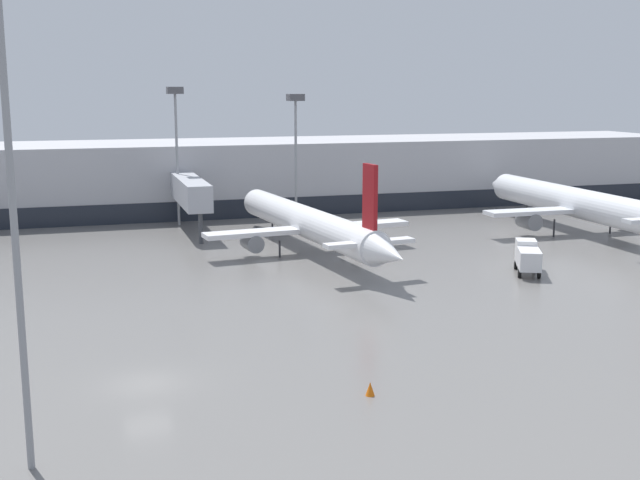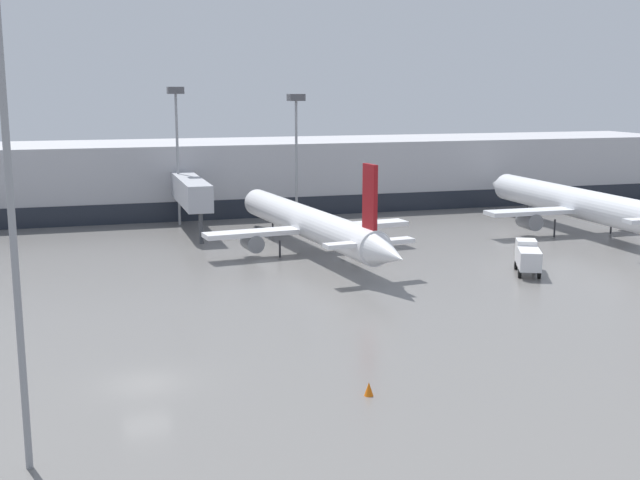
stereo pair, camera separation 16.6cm
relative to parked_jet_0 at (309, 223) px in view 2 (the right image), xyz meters
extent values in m
plane|color=slate|center=(-18.17, -31.31, -2.95)|extent=(320.00, 320.00, 0.00)
cube|color=#B2B2B7|center=(-18.17, 30.69, 1.55)|extent=(160.00, 16.00, 9.00)
cube|color=#1E232D|center=(-18.17, 22.64, -1.75)|extent=(156.80, 0.10, 2.40)
cube|color=#A8AAB2|center=(-9.34, 14.96, 1.65)|extent=(2.60, 15.46, 2.80)
cylinder|color=#3F4247|center=(-9.34, 7.83, -1.35)|extent=(0.44, 0.44, 3.20)
cylinder|color=white|center=(-0.08, 0.68, 0.04)|extent=(6.37, 29.76, 2.99)
cone|color=white|center=(-1.97, 17.02, 0.04)|extent=(3.20, 3.59, 2.84)
cone|color=white|center=(1.88, -16.26, 0.04)|extent=(3.18, 4.76, 2.69)
cube|color=white|center=(0.01, -0.06, -0.55)|extent=(20.93, 4.66, 0.44)
cube|color=white|center=(1.49, -12.85, 0.34)|extent=(8.00, 2.18, 0.35)
cube|color=maroon|center=(1.49, -12.85, 3.88)|extent=(0.59, 2.08, 5.89)
cylinder|color=slate|center=(-5.78, -0.73, -1.46)|extent=(1.92, 2.69, 1.64)
cylinder|color=slate|center=(5.79, 0.61, -1.46)|extent=(1.92, 2.69, 1.64)
cylinder|color=#2D2D33|center=(-1.19, 10.24, -2.13)|extent=(0.20, 0.20, 1.65)
cylinder|color=#2D2D33|center=(-3.21, -1.18, -2.13)|extent=(0.20, 0.20, 1.65)
cylinder|color=#2D2D33|center=(3.40, -0.41, -2.13)|extent=(0.20, 0.20, 1.65)
cylinder|color=silver|center=(31.27, 2.13, 0.45)|extent=(3.31, 30.71, 3.26)
cone|color=silver|center=(31.30, 19.27, 0.45)|extent=(3.10, 3.59, 3.09)
cube|color=silver|center=(31.27, 1.36, -0.20)|extent=(22.24, 2.59, 0.44)
cylinder|color=slate|center=(25.04, 1.38, -1.19)|extent=(1.80, 2.81, 1.79)
cylinder|color=slate|center=(37.49, 1.35, -1.19)|extent=(1.80, 2.81, 1.79)
cylinder|color=#2D2D33|center=(31.29, 12.11, -1.98)|extent=(0.20, 0.20, 1.93)
cylinder|color=#2D2D33|center=(27.71, 0.60, -1.98)|extent=(0.20, 0.20, 1.93)
cylinder|color=#2D2D33|center=(34.82, 0.59, -1.98)|extent=(0.20, 0.20, 1.93)
cube|color=silver|center=(15.17, -14.98, -1.44)|extent=(3.00, 3.73, 1.62)
cube|color=silver|center=(16.29, -12.57, -1.25)|extent=(2.38, 2.54, 2.00)
cylinder|color=black|center=(15.60, -12.16, -2.60)|extent=(0.52, 0.74, 0.70)
cylinder|color=black|center=(17.05, -12.83, -2.60)|extent=(0.52, 0.74, 0.70)
cylinder|color=black|center=(14.20, -15.17, -2.60)|extent=(0.52, 0.74, 0.70)
cylinder|color=black|center=(15.65, -15.84, -2.60)|extent=(0.52, 0.74, 0.70)
cone|color=orange|center=(-7.16, -36.39, -2.58)|extent=(0.49, 0.49, 0.74)
cone|color=orange|center=(7.76, 1.79, -2.64)|extent=(0.51, 0.51, 0.62)
cylinder|color=gray|center=(3.48, 17.57, 4.23)|extent=(0.30, 0.30, 14.36)
cube|color=#4C4C51|center=(3.48, 17.57, 11.81)|extent=(1.80, 1.80, 0.80)
cylinder|color=gray|center=(-10.03, 20.36, 4.63)|extent=(0.30, 0.30, 15.17)
cube|color=#4C4C51|center=(-10.03, 20.36, 12.62)|extent=(1.80, 1.80, 0.80)
cylinder|color=gray|center=(-23.67, -39.87, 7.34)|extent=(0.30, 0.30, 20.57)
camera|label=1|loc=(-21.13, -73.48, 12.80)|focal=45.00mm
camera|label=2|loc=(-20.97, -73.53, 12.80)|focal=45.00mm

